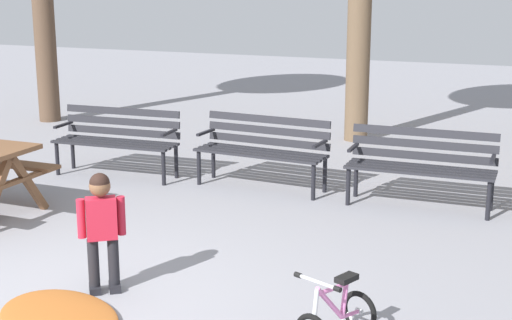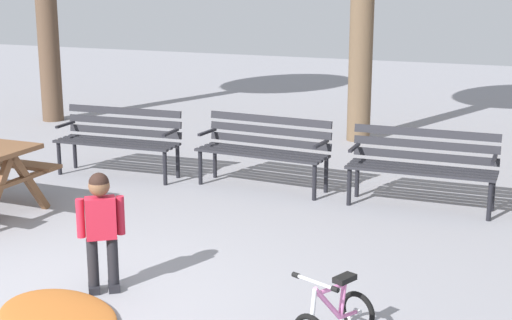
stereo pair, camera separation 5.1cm
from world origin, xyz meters
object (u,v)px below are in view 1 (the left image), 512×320
Objects in this scene: park_bench_far_left at (118,136)px; kids_bicycle at (337,316)px; park_bench_right at (421,161)px; child_standing at (102,224)px; park_bench_left at (263,146)px.

kids_bicycle is at bearing -41.06° from park_bench_far_left.
park_bench_far_left is at bearing -178.53° from park_bench_right.
park_bench_far_left is 2.57× the size of kids_bicycle.
park_bench_far_left is at bearing 120.09° from child_standing.
park_bench_left reaches higher than kids_bicycle.
park_bench_right reaches higher than kids_bicycle.
kids_bicycle is (3.85, -3.35, -0.31)m from park_bench_far_left.
park_bench_far_left is at bearing -174.81° from park_bench_left.
park_bench_left is 2.58× the size of kids_bicycle.
park_bench_right is 1.62× the size of child_standing.
child_standing is at bearing -120.34° from park_bench_right.
child_standing reaches higher than park_bench_far_left.
park_bench_far_left is 1.63× the size of child_standing.
park_bench_left is 1.89m from park_bench_right.
park_bench_far_left is at bearing 138.94° from kids_bicycle.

